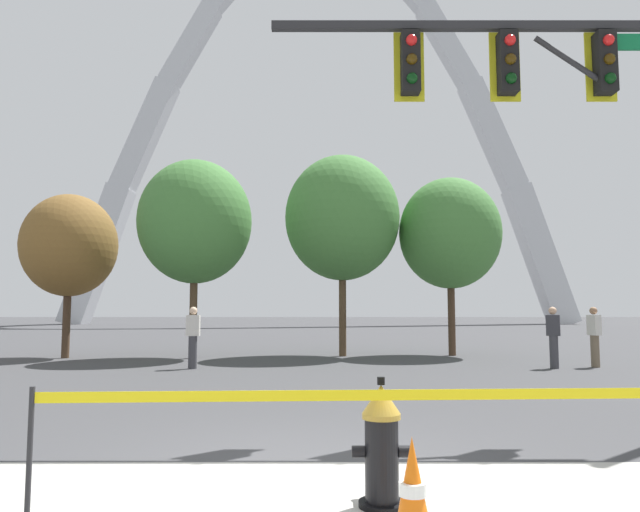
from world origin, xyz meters
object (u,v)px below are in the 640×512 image
(fire_hydrant, at_px, (379,445))
(traffic_cone_by_hydrant, at_px, (410,498))
(pedestrian_walking_left, at_px, (551,337))
(monument_arch, at_px, (317,141))
(traffic_signal_gantry, at_px, (581,116))
(pedestrian_walking_right, at_px, (592,336))
(pedestrian_standing_center, at_px, (191,337))

(fire_hydrant, xyz_separation_m, traffic_cone_by_hydrant, (0.09, -0.93, -0.11))
(fire_hydrant, height_order, pedestrian_walking_left, pedestrian_walking_left)
(monument_arch, distance_m, pedestrian_walking_left, 52.12)
(traffic_signal_gantry, distance_m, monument_arch, 57.61)
(monument_arch, bearing_deg, traffic_cone_by_hydrant, -89.31)
(traffic_cone_by_hydrant, height_order, pedestrian_walking_right, pedestrian_walking_right)
(pedestrian_walking_right, bearing_deg, monument_arch, 98.86)
(traffic_cone_by_hydrant, xyz_separation_m, monument_arch, (-0.72, 59.68, 19.74))
(monument_arch, relative_size, pedestrian_walking_left, 34.91)
(fire_hydrant, xyz_separation_m, pedestrian_walking_right, (6.81, 11.04, 0.35))
(fire_hydrant, xyz_separation_m, pedestrian_standing_center, (-3.77, 10.66, 0.35))
(pedestrian_walking_left, bearing_deg, traffic_cone_by_hydrant, -115.28)
(traffic_cone_by_hydrant, bearing_deg, fire_hydrant, 95.71)
(fire_hydrant, relative_size, pedestrian_walking_right, 0.62)
(traffic_cone_by_hydrant, xyz_separation_m, pedestrian_walking_right, (6.72, 11.97, 0.46))
(fire_hydrant, distance_m, pedestrian_walking_right, 12.98)
(fire_hydrant, distance_m, traffic_cone_by_hydrant, 0.94)
(traffic_signal_gantry, distance_m, pedestrian_walking_left, 8.34)
(fire_hydrant, bearing_deg, pedestrian_walking_right, 58.32)
(traffic_cone_by_hydrant, xyz_separation_m, pedestrian_standing_center, (-3.86, 11.59, 0.46))
(monument_arch, bearing_deg, traffic_signal_gantry, -85.96)
(fire_hydrant, xyz_separation_m, monument_arch, (-0.62, 58.75, 19.63))
(fire_hydrant, height_order, pedestrian_walking_right, pedestrian_walking_right)
(traffic_cone_by_hydrant, relative_size, pedestrian_standing_center, 0.46)
(traffic_cone_by_hydrant, xyz_separation_m, pedestrian_walking_left, (5.51, 11.66, 0.46))
(traffic_cone_by_hydrant, bearing_deg, pedestrian_walking_left, 64.72)
(traffic_signal_gantry, xyz_separation_m, pedestrian_walking_right, (3.54, 7.55, -3.45))
(monument_arch, relative_size, pedestrian_standing_center, 34.91)
(fire_hydrant, relative_size, pedestrian_walking_left, 0.62)
(traffic_cone_by_hydrant, relative_size, monument_arch, 0.01)
(pedestrian_standing_center, bearing_deg, monument_arch, 86.26)
(pedestrian_walking_left, height_order, pedestrian_walking_right, same)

